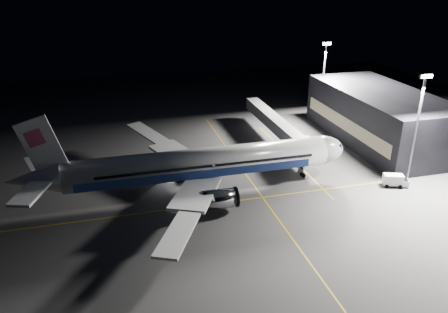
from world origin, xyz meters
The scene contains 14 objects.
ground centered at (0.00, 0.00, 0.00)m, with size 200.00×200.00×0.00m, color #4C4C4F.
guide_line_main centered at (10.00, 0.00, 0.01)m, with size 0.25×80.00×0.01m, color gold.
guide_line_cross centered at (0.00, -6.00, 0.01)m, with size 70.00×0.25×0.01m, color gold.
guide_line_side centered at (22.00, 10.00, 0.01)m, with size 0.25×40.00×0.01m, color gold.
airliner centered at (-1.08, 0.00, 5.16)m, with size 61.48×54.22×16.64m.
terminal centered at (45.98, 14.00, 6.00)m, with size 18.12×40.00×12.00m.
jet_bridge centered at (22.00, 18.06, 4.58)m, with size 3.60×34.40×6.30m.
floodlight_mast_north centered at (40.00, 31.99, 12.37)m, with size 2.40×0.68×20.70m.
floodlight_mast_south centered at (40.00, -6.01, 12.37)m, with size 2.40×0.67×20.70m.
service_truck centered at (35.65, -8.16, 1.26)m, with size 4.92×3.27×2.35m.
baggage_tug centered at (-4.73, 8.00, 0.75)m, with size 2.60×2.29×1.62m.
safety_cone_a centered at (6.00, 13.92, 0.31)m, with size 0.41×0.41×0.62m, color #EA5309.
safety_cone_b centered at (2.83, 7.86, 0.26)m, with size 0.34×0.34×0.52m, color #EA5309.
safety_cone_c centered at (-8.00, 7.71, 0.31)m, with size 0.42×0.42×0.63m, color #EA5309.
Camera 1 is at (-14.50, -71.00, 37.82)m, focal length 35.00 mm.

